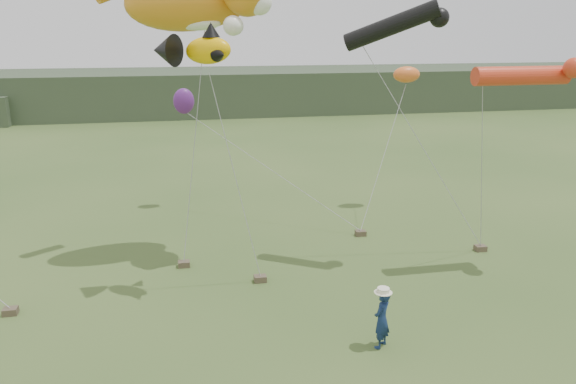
% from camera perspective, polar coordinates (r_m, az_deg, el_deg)
% --- Properties ---
extents(ground, '(120.00, 120.00, 0.00)m').
position_cam_1_polar(ground, '(15.07, 4.46, -15.74)').
color(ground, '#385123').
rests_on(ground, ground).
extents(headland, '(90.00, 13.00, 4.00)m').
position_cam_1_polar(headland, '(57.29, -10.85, 9.91)').
color(headland, '#2D3D28').
rests_on(headland, ground).
extents(festival_attendant, '(0.68, 0.67, 1.58)m').
position_cam_1_polar(festival_attendant, '(14.98, 9.51, -12.64)').
color(festival_attendant, '#14264B').
rests_on(festival_attendant, ground).
extents(sandbag_anchors, '(16.30, 4.54, 0.21)m').
position_cam_1_polar(sandbag_anchors, '(19.68, -1.46, -7.33)').
color(sandbag_anchors, brown).
rests_on(sandbag_anchors, ground).
extents(fish_kite, '(2.58, 1.69, 1.23)m').
position_cam_1_polar(fish_kite, '(16.70, -9.73, 14.09)').
color(fish_kite, '#FFBA03').
rests_on(fish_kite, ground).
extents(tube_kites, '(7.11, 3.32, 2.63)m').
position_cam_1_polar(tube_kites, '(19.25, 17.82, 13.55)').
color(tube_kites, black).
rests_on(tube_kites, ground).
extents(misc_kites, '(10.81, 2.47, 2.08)m').
position_cam_1_polar(misc_kites, '(25.30, 0.37, 10.50)').
color(misc_kites, orange).
rests_on(misc_kites, ground).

